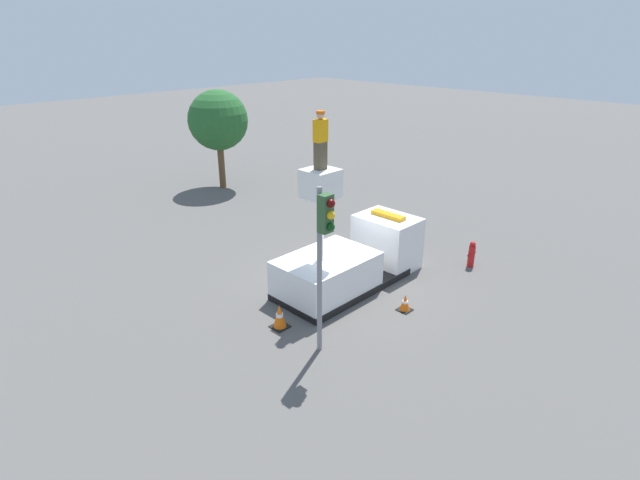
{
  "coord_description": "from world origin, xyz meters",
  "views": [
    {
      "loc": [
        -11.68,
        -10.39,
        8.37
      ],
      "look_at": [
        -2.17,
        -1.02,
        2.75
      ],
      "focal_mm": 28.0,
      "sensor_mm": 36.0,
      "label": 1
    }
  ],
  "objects_px": {
    "traffic_cone_rear": "(280,317)",
    "tree_left_bg": "(218,121)",
    "bucket_truck": "(350,261)",
    "fire_hydrant": "(472,254)",
    "traffic_light_pole": "(324,240)",
    "worker": "(320,140)",
    "traffic_cone_curbside": "(405,303)"
  },
  "relations": [
    {
      "from": "bucket_truck",
      "to": "tree_left_bg",
      "type": "distance_m",
      "value": 13.96
    },
    {
      "from": "traffic_cone_curbside",
      "to": "tree_left_bg",
      "type": "distance_m",
      "value": 16.51
    },
    {
      "from": "bucket_truck",
      "to": "traffic_light_pole",
      "type": "xyz_separation_m",
      "value": [
        -3.62,
        -2.19,
        2.52
      ]
    },
    {
      "from": "fire_hydrant",
      "to": "tree_left_bg",
      "type": "distance_m",
      "value": 15.85
    },
    {
      "from": "fire_hydrant",
      "to": "traffic_cone_rear",
      "type": "bearing_deg",
      "value": 165.93
    },
    {
      "from": "worker",
      "to": "fire_hydrant",
      "type": "bearing_deg",
      "value": -22.31
    },
    {
      "from": "bucket_truck",
      "to": "traffic_cone_rear",
      "type": "xyz_separation_m",
      "value": [
        -3.67,
        -0.39,
        -0.51
      ]
    },
    {
      "from": "traffic_cone_rear",
      "to": "traffic_cone_curbside",
      "type": "distance_m",
      "value": 4.09
    },
    {
      "from": "fire_hydrant",
      "to": "traffic_cone_curbside",
      "type": "relative_size",
      "value": 1.83
    },
    {
      "from": "traffic_light_pole",
      "to": "fire_hydrant",
      "type": "distance_m",
      "value": 8.42
    },
    {
      "from": "fire_hydrant",
      "to": "traffic_cone_rear",
      "type": "xyz_separation_m",
      "value": [
        -7.95,
        1.99,
        -0.14
      ]
    },
    {
      "from": "bucket_truck",
      "to": "fire_hydrant",
      "type": "distance_m",
      "value": 4.92
    },
    {
      "from": "worker",
      "to": "tree_left_bg",
      "type": "xyz_separation_m",
      "value": [
        5.3,
        13.12,
        -1.55
      ]
    },
    {
      "from": "fire_hydrant",
      "to": "traffic_cone_curbside",
      "type": "xyz_separation_m",
      "value": [
        -4.46,
        -0.13,
        -0.24
      ]
    },
    {
      "from": "worker",
      "to": "traffic_cone_curbside",
      "type": "height_order",
      "value": "worker"
    },
    {
      "from": "worker",
      "to": "traffic_cone_rear",
      "type": "bearing_deg",
      "value": -169.85
    },
    {
      "from": "tree_left_bg",
      "to": "bucket_truck",
      "type": "bearing_deg",
      "value": -106.1
    },
    {
      "from": "worker",
      "to": "traffic_light_pole",
      "type": "bearing_deg",
      "value": -133.96
    },
    {
      "from": "traffic_light_pole",
      "to": "tree_left_bg",
      "type": "height_order",
      "value": "tree_left_bg"
    },
    {
      "from": "bucket_truck",
      "to": "traffic_light_pole",
      "type": "height_order",
      "value": "traffic_light_pole"
    },
    {
      "from": "traffic_cone_rear",
      "to": "tree_left_bg",
      "type": "xyz_separation_m",
      "value": [
        7.46,
        13.51,
        3.42
      ]
    },
    {
      "from": "traffic_cone_rear",
      "to": "tree_left_bg",
      "type": "bearing_deg",
      "value": 61.1
    },
    {
      "from": "worker",
      "to": "tree_left_bg",
      "type": "height_order",
      "value": "worker"
    },
    {
      "from": "traffic_light_pole",
      "to": "traffic_cone_rear",
      "type": "height_order",
      "value": "traffic_light_pole"
    },
    {
      "from": "tree_left_bg",
      "to": "traffic_cone_rear",
      "type": "bearing_deg",
      "value": -118.9
    },
    {
      "from": "worker",
      "to": "traffic_cone_rear",
      "type": "xyz_separation_m",
      "value": [
        -2.16,
        -0.39,
        -4.98
      ]
    },
    {
      "from": "bucket_truck",
      "to": "traffic_light_pole",
      "type": "relative_size",
      "value": 1.2
    },
    {
      "from": "bucket_truck",
      "to": "worker",
      "type": "height_order",
      "value": "worker"
    },
    {
      "from": "traffic_cone_rear",
      "to": "tree_left_bg",
      "type": "relative_size",
      "value": 0.14
    },
    {
      "from": "bucket_truck",
      "to": "traffic_cone_curbside",
      "type": "relative_size",
      "value": 10.31
    },
    {
      "from": "bucket_truck",
      "to": "traffic_cone_curbside",
      "type": "xyz_separation_m",
      "value": [
        -0.17,
        -2.51,
        -0.62
      ]
    },
    {
      "from": "bucket_truck",
      "to": "traffic_cone_rear",
      "type": "relative_size",
      "value": 7.48
    }
  ]
}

